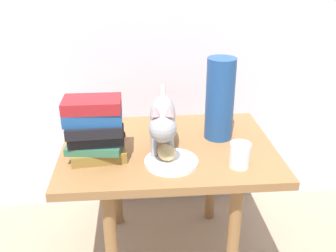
{
  "coord_description": "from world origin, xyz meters",
  "views": [
    {
      "loc": [
        -0.11,
        -1.28,
        1.16
      ],
      "look_at": [
        0.0,
        0.0,
        0.58
      ],
      "focal_mm": 41.46,
      "sensor_mm": 36.0,
      "label": 1
    }
  ],
  "objects_px": {
    "bread_roll": "(166,152)",
    "book_stack": "(95,129)",
    "tv_remote": "(106,133)",
    "side_table": "(168,162)",
    "cat": "(163,118)",
    "plate": "(170,162)",
    "candle_jar": "(240,156)",
    "green_vase": "(220,99)"
  },
  "relations": [
    {
      "from": "bread_roll",
      "to": "book_stack",
      "type": "distance_m",
      "value": 0.25
    },
    {
      "from": "bread_roll",
      "to": "tv_remote",
      "type": "xyz_separation_m",
      "value": [
        -0.22,
        0.24,
        -0.03
      ]
    },
    {
      "from": "side_table",
      "to": "cat",
      "type": "distance_m",
      "value": 0.21
    },
    {
      "from": "cat",
      "to": "book_stack",
      "type": "height_order",
      "value": "cat"
    },
    {
      "from": "plate",
      "to": "candle_jar",
      "type": "distance_m",
      "value": 0.23
    },
    {
      "from": "plate",
      "to": "cat",
      "type": "distance_m",
      "value": 0.16
    },
    {
      "from": "book_stack",
      "to": "green_vase",
      "type": "bearing_deg",
      "value": 17.21
    },
    {
      "from": "candle_jar",
      "to": "cat",
      "type": "bearing_deg",
      "value": 153.31
    },
    {
      "from": "side_table",
      "to": "tv_remote",
      "type": "distance_m",
      "value": 0.27
    },
    {
      "from": "plate",
      "to": "green_vase",
      "type": "relative_size",
      "value": 0.58
    },
    {
      "from": "plate",
      "to": "green_vase",
      "type": "height_order",
      "value": "green_vase"
    },
    {
      "from": "book_stack",
      "to": "bread_roll",
      "type": "bearing_deg",
      "value": -10.59
    },
    {
      "from": "cat",
      "to": "candle_jar",
      "type": "height_order",
      "value": "cat"
    },
    {
      "from": "book_stack",
      "to": "green_vase",
      "type": "xyz_separation_m",
      "value": [
        0.45,
        0.14,
        0.04
      ]
    },
    {
      "from": "side_table",
      "to": "candle_jar",
      "type": "xyz_separation_m",
      "value": [
        0.23,
        -0.17,
        0.11
      ]
    },
    {
      "from": "side_table",
      "to": "green_vase",
      "type": "distance_m",
      "value": 0.31
    },
    {
      "from": "tv_remote",
      "to": "bread_roll",
      "type": "bearing_deg",
      "value": -15.4
    },
    {
      "from": "cat",
      "to": "book_stack",
      "type": "relative_size",
      "value": 2.14
    },
    {
      "from": "side_table",
      "to": "candle_jar",
      "type": "height_order",
      "value": "candle_jar"
    },
    {
      "from": "green_vase",
      "to": "candle_jar",
      "type": "bearing_deg",
      "value": -83.51
    },
    {
      "from": "book_stack",
      "to": "tv_remote",
      "type": "height_order",
      "value": "book_stack"
    },
    {
      "from": "bread_roll",
      "to": "cat",
      "type": "bearing_deg",
      "value": 94.36
    },
    {
      "from": "bread_roll",
      "to": "side_table",
      "type": "bearing_deg",
      "value": 82.77
    },
    {
      "from": "bread_roll",
      "to": "book_stack",
      "type": "relative_size",
      "value": 0.36
    },
    {
      "from": "candle_jar",
      "to": "plate",
      "type": "bearing_deg",
      "value": 171.34
    },
    {
      "from": "side_table",
      "to": "book_stack",
      "type": "bearing_deg",
      "value": -162.28
    },
    {
      "from": "side_table",
      "to": "plate",
      "type": "distance_m",
      "value": 0.16
    },
    {
      "from": "bread_roll",
      "to": "cat",
      "type": "xyz_separation_m",
      "value": [
        -0.01,
        0.08,
        0.09
      ]
    },
    {
      "from": "bread_roll",
      "to": "tv_remote",
      "type": "relative_size",
      "value": 0.53
    },
    {
      "from": "bread_roll",
      "to": "cat",
      "type": "relative_size",
      "value": 0.17
    },
    {
      "from": "side_table",
      "to": "plate",
      "type": "relative_size",
      "value": 4.29
    },
    {
      "from": "bread_roll",
      "to": "candle_jar",
      "type": "distance_m",
      "value": 0.25
    },
    {
      "from": "side_table",
      "to": "bread_roll",
      "type": "bearing_deg",
      "value": -97.23
    },
    {
      "from": "side_table",
      "to": "candle_jar",
      "type": "distance_m",
      "value": 0.3
    },
    {
      "from": "side_table",
      "to": "green_vase",
      "type": "bearing_deg",
      "value": 16.56
    },
    {
      "from": "bread_roll",
      "to": "tv_remote",
      "type": "distance_m",
      "value": 0.32
    },
    {
      "from": "bread_roll",
      "to": "book_stack",
      "type": "bearing_deg",
      "value": 169.41
    },
    {
      "from": "green_vase",
      "to": "side_table",
      "type": "bearing_deg",
      "value": -163.44
    },
    {
      "from": "book_stack",
      "to": "candle_jar",
      "type": "xyz_separation_m",
      "value": [
        0.48,
        -0.09,
        -0.08
      ]
    },
    {
      "from": "side_table",
      "to": "bread_roll",
      "type": "height_order",
      "value": "bread_roll"
    },
    {
      "from": "book_stack",
      "to": "candle_jar",
      "type": "relative_size",
      "value": 2.63
    },
    {
      "from": "cat",
      "to": "book_stack",
      "type": "xyz_separation_m",
      "value": [
        -0.23,
        -0.04,
        -0.02
      ]
    }
  ]
}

